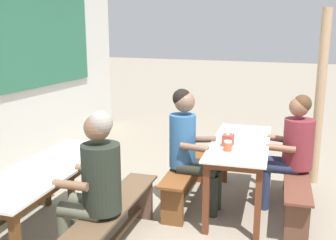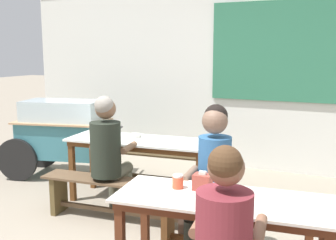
{
  "view_description": "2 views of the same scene",
  "coord_description": "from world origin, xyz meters",
  "views": [
    {
      "loc": [
        -3.41,
        -1.32,
        1.98
      ],
      "look_at": [
        0.24,
        0.15,
        1.06
      ],
      "focal_mm": 42.61,
      "sensor_mm": 36.0,
      "label": 1
    },
    {
      "loc": [
        1.51,
        -3.14,
        1.79
      ],
      "look_at": [
        -0.19,
        0.62,
        1.08
      ],
      "focal_mm": 43.21,
      "sensor_mm": 36.0,
      "label": 2
    }
  ],
  "objects": [
    {
      "name": "wooden_support_post",
      "position": [
        1.83,
        -1.25,
        1.1
      ],
      "size": [
        0.12,
        0.12,
        2.21
      ],
      "primitive_type": "cylinder",
      "color": "tan",
      "rests_on": "ground_plane"
    },
    {
      "name": "dining_table_far",
      "position": [
        -0.7,
        0.94,
        0.68
      ],
      "size": [
        1.77,
        0.76,
        0.76
      ],
      "color": "silver",
      "rests_on": "ground_plane"
    },
    {
      "name": "person_left_back_turned",
      "position": [
        -0.78,
        0.39,
        0.76
      ],
      "size": [
        0.46,
        0.55,
        1.34
      ],
      "color": "#606350",
      "rests_on": "ground_plane"
    },
    {
      "name": "person_right_near_table",
      "position": [
        0.49,
        0.0,
        0.76
      ],
      "size": [
        0.41,
        0.57,
        1.34
      ],
      "color": "#282A23",
      "rests_on": "ground_plane"
    },
    {
      "name": "bench_near_back",
      "position": [
        0.68,
        0.1,
        0.3
      ],
      "size": [
        1.48,
        0.43,
        0.45
      ],
      "color": "brown",
      "rests_on": "ground_plane"
    },
    {
      "name": "condiment_jar",
      "position": [
        0.37,
        -0.44,
        0.81
      ],
      "size": [
        0.08,
        0.08,
        0.1
      ],
      "color": "#E25334",
      "rests_on": "dining_table_near"
    },
    {
      "name": "person_near_front",
      "position": [
        0.91,
        -1.02,
        0.73
      ],
      "size": [
        0.46,
        0.54,
        1.29
      ],
      "color": "#262F4C",
      "rests_on": "ground_plane"
    },
    {
      "name": "soup_bowl",
      "position": [
        -0.81,
        1.02,
        0.78
      ],
      "size": [
        0.15,
        0.15,
        0.04
      ],
      "primitive_type": "cylinder",
      "color": "silver",
      "rests_on": "dining_table_far"
    },
    {
      "name": "bench_far_front",
      "position": [
        -0.64,
        0.34,
        0.3
      ],
      "size": [
        1.73,
        0.46,
        0.45
      ],
      "color": "brown",
      "rests_on": "ground_plane"
    },
    {
      "name": "ground_plane",
      "position": [
        0.0,
        0.0,
        0.0
      ],
      "size": [
        40.0,
        40.0,
        0.0
      ],
      "primitive_type": "plane",
      "color": "gray"
    },
    {
      "name": "dining_table_near",
      "position": [
        0.74,
        -0.5,
        0.67
      ],
      "size": [
        1.61,
        0.78,
        0.76
      ],
      "color": "silver",
      "rests_on": "ground_plane"
    },
    {
      "name": "bench_near_front",
      "position": [
        0.81,
        -1.1,
        0.29
      ],
      "size": [
        1.56,
        0.43,
        0.45
      ],
      "color": "brown",
      "rests_on": "ground_plane"
    },
    {
      "name": "tissue_box",
      "position": [
        0.55,
        -0.4,
        0.82
      ],
      "size": [
        0.13,
        0.1,
        0.14
      ],
      "color": "#993E32",
      "rests_on": "dining_table_near"
    }
  ]
}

